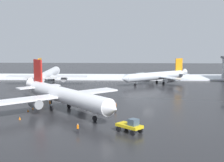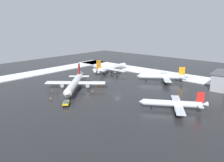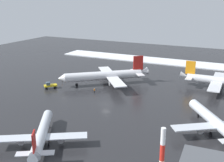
{
  "view_description": "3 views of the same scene",
  "coord_description": "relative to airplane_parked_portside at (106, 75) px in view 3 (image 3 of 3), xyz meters",
  "views": [
    {
      "loc": [
        6.25,
        82.53,
        16.51
      ],
      "look_at": [
        9.0,
        -0.08,
        5.39
      ],
      "focal_mm": 55.0,
      "sensor_mm": 36.0,
      "label": 1
    },
    {
      "loc": [
        -60.99,
        74.43,
        31.05
      ],
      "look_at": [
        3.5,
        -0.0,
        5.27
      ],
      "focal_mm": 35.0,
      "sensor_mm": 36.0,
      "label": 2
    },
    {
      "loc": [
        -73.78,
        -38.04,
        32.52
      ],
      "look_at": [
        14.14,
        4.66,
        3.2
      ],
      "focal_mm": 45.0,
      "sensor_mm": 36.0,
      "label": 3
    }
  ],
  "objects": [
    {
      "name": "ground_plane",
      "position": [
        -18.91,
        -9.67,
        -3.49
      ],
      "size": [
        240.0,
        240.0,
        0.0
      ],
      "primitive_type": "plane",
      "color": "#232326"
    },
    {
      "name": "snow_bank_right",
      "position": [
        48.09,
        -9.67,
        -3.24
      ],
      "size": [
        14.0,
        116.0,
        0.5
      ],
      "primitive_type": "cube",
      "color": "white",
      "rests_on": "ground_plane"
    },
    {
      "name": "airplane_parked_portside",
      "position": [
        0.0,
        0.0,
        0.0
      ],
      "size": [
        26.83,
        29.39,
        10.55
      ],
      "rotation": [
        0.0,
        0.0,
        2.26
      ],
      "color": "white",
      "rests_on": "ground_plane"
    },
    {
      "name": "airplane_distant_tail",
      "position": [
        -47.32,
        -7.76,
        -1.02
      ],
      "size": [
        22.53,
        19.3,
        7.46
      ],
      "rotation": [
        0.0,
        0.0,
        0.54
      ],
      "color": "silver",
      "rests_on": "ground_plane"
    },
    {
      "name": "airplane_foreground_jet",
      "position": [
        -23.88,
        -42.81,
        -0.74
      ],
      "size": [
        24.26,
        20.88,
        8.31
      ],
      "rotation": [
        0.0,
        0.0,
        0.61
      ],
      "color": "silver",
      "rests_on": "ground_plane"
    },
    {
      "name": "airplane_far_rear",
      "position": [
        12.72,
        -41.35,
        -0.33
      ],
      "size": [
        26.53,
        32.09,
        9.55
      ],
      "rotation": [
        0.0,
        0.0,
        4.72
      ],
      "color": "silver",
      "rests_on": "ground_plane"
    },
    {
      "name": "pushback_tug",
      "position": [
        -13.91,
        16.1,
        -2.2
      ],
      "size": [
        4.88,
        4.73,
        2.5
      ],
      "rotation": [
        0.0,
        0.0,
        2.4
      ],
      "color": "gold",
      "rests_on": "ground_plane"
    },
    {
      "name": "ground_crew_near_tug",
      "position": [
        4.14,
        -3.8,
        -2.51
      ],
      "size": [
        0.36,
        0.36,
        1.71
      ],
      "rotation": [
        0.0,
        0.0,
        0.09
      ],
      "color": "black",
      "rests_on": "ground_plane"
    },
    {
      "name": "ground_crew_beside_wing",
      "position": [
        -10.98,
        -1.12,
        -2.51
      ],
      "size": [
        0.36,
        0.36,
        1.71
      ],
      "rotation": [
        0.0,
        0.0,
        0.75
      ],
      "color": "black",
      "rests_on": "ground_plane"
    },
    {
      "name": "ground_crew_by_nose_gear",
      "position": [
        -5.02,
        16.92,
        -2.51
      ],
      "size": [
        0.36,
        0.36,
        1.71
      ],
      "rotation": [
        0.0,
        0.0,
        5.11
      ],
      "color": "black",
      "rests_on": "ground_plane"
    },
    {
      "name": "traffic_cone_near_nose",
      "position": [
        8.06,
        0.56,
        -3.21
      ],
      "size": [
        0.36,
        0.36,
        0.55
      ],
      "primitive_type": "cone",
      "color": "orange",
      "rests_on": "ground_plane"
    },
    {
      "name": "traffic_cone_mid_line",
      "position": [
        7.62,
        -1.87,
        -3.21
      ],
      "size": [
        0.36,
        0.36,
        0.55
      ],
      "primitive_type": "cone",
      "color": "orange",
      "rests_on": "ground_plane"
    },
    {
      "name": "traffic_cone_wingtip_side",
      "position": [
        7.68,
        7.7,
        -3.21
      ],
      "size": [
        0.36,
        0.36,
        0.55
      ],
      "primitive_type": "cone",
      "color": "orange",
      "rests_on": "ground_plane"
    }
  ]
}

